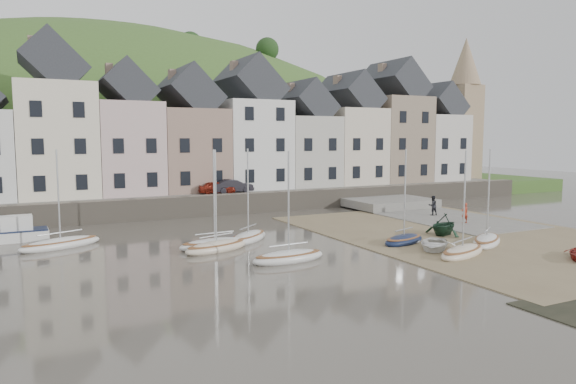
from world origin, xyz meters
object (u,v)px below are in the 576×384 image
person_red (465,213)px  rowboat_green (444,224)px  car_right (232,186)px  car_left (217,187)px  person_dark (433,205)px  sailboat_0 (61,243)px  rowboat_white (434,244)px

person_red → rowboat_green: bearing=35.3°
rowboat_green → person_red: (4.94, 2.93, 0.10)m
car_right → car_left: bearing=85.0°
person_dark → sailboat_0: bearing=6.4°
rowboat_green → person_dark: 9.13m
sailboat_0 → person_dark: sailboat_0 is taller
rowboat_white → person_dark: person_dark is taller
rowboat_white → person_red: person_red is taller
person_red → car_right: (-13.35, 16.11, 1.33)m
person_dark → car_right: car_right is taller
rowboat_white → person_dark: 14.17m
rowboat_green → person_red: bearing=103.1°
sailboat_0 → car_left: size_ratio=1.83×
sailboat_0 → rowboat_white: 23.02m
rowboat_white → rowboat_green: (3.87, 3.32, 0.41)m
sailboat_0 → person_red: 29.38m
rowboat_white → rowboat_green: bearing=89.1°
person_red → car_left: size_ratio=0.46×
person_dark → car_right: bearing=-32.7°
sailboat_0 → rowboat_white: (20.15, -11.13, 0.15)m
sailboat_0 → car_right: 19.33m
person_dark → person_red: bearing=89.4°
car_right → rowboat_green: bearing=-161.2°
person_red → car_left: 21.97m
rowboat_white → rowboat_green: rowboat_green is taller
car_left → rowboat_white: bearing=-155.6°
car_left → car_right: 1.53m
person_red → car_right: car_right is taller
rowboat_green → sailboat_0: bearing=-125.6°
person_red → car_right: bearing=-45.7°
sailboat_0 → car_left: bearing=38.6°
person_dark → car_left: size_ratio=0.49×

